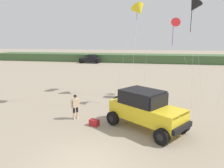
{
  "coord_description": "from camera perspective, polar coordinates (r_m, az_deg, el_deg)",
  "views": [
    {
      "loc": [
        2.74,
        -7.58,
        5.1
      ],
      "look_at": [
        0.06,
        5.51,
        2.32
      ],
      "focal_mm": 33.59,
      "sensor_mm": 36.0,
      "label": 1
    }
  ],
  "objects": [
    {
      "name": "person_watching",
      "position": [
        14.0,
        -9.95,
        -5.74
      ],
      "size": [
        0.47,
        0.48,
        1.67
      ],
      "color": "#DBB28E",
      "rests_on": "ground_plane"
    },
    {
      "name": "cooler_box",
      "position": [
        13.04,
        -4.87,
        -10.41
      ],
      "size": [
        0.64,
        0.51,
        0.38
      ],
      "primitive_type": "cube",
      "rotation": [
        0.0,
        0.0,
        -0.29
      ],
      "color": "#B21E23",
      "rests_on": "ground_plane"
    },
    {
      "name": "kite_white_parafoil",
      "position": [
        19.7,
        21.43,
        19.05
      ],
      "size": [
        1.38,
        3.83,
        8.56
      ],
      "color": "black",
      "rests_on": "ground_plane"
    },
    {
      "name": "kite_pink_ribbon",
      "position": [
        20.04,
        7.31,
        19.25
      ],
      "size": [
        1.72,
        6.35,
        8.5
      ],
      "color": "yellow",
      "rests_on": "ground_plane"
    },
    {
      "name": "kite_blue_swept",
      "position": [
        20.39,
        16.83,
        15.45
      ],
      "size": [
        2.17,
        4.83,
        7.08
      ],
      "color": "red",
      "rests_on": "ground_plane"
    },
    {
      "name": "ground_plane",
      "position": [
        9.54,
        -7.5,
        -20.69
      ],
      "size": [
        220.0,
        220.0,
        0.0
      ],
      "primitive_type": "plane",
      "color": "gray"
    },
    {
      "name": "distant_pickup",
      "position": [
        48.87,
        -5.92,
        6.78
      ],
      "size": [
        4.63,
        2.43,
        1.98
      ],
      "color": "black",
      "rests_on": "ground_plane"
    },
    {
      "name": "dune_ridge",
      "position": [
        51.82,
        15.18,
        6.7
      ],
      "size": [
        90.0,
        7.4,
        1.84
      ],
      "primitive_type": "cube",
      "color": "#426038",
      "rests_on": "ground_plane"
    },
    {
      "name": "jeep",
      "position": [
        12.46,
        9.1,
        -6.65
      ],
      "size": [
        4.92,
        4.41,
        2.26
      ],
      "color": "yellow",
      "rests_on": "ground_plane"
    }
  ]
}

